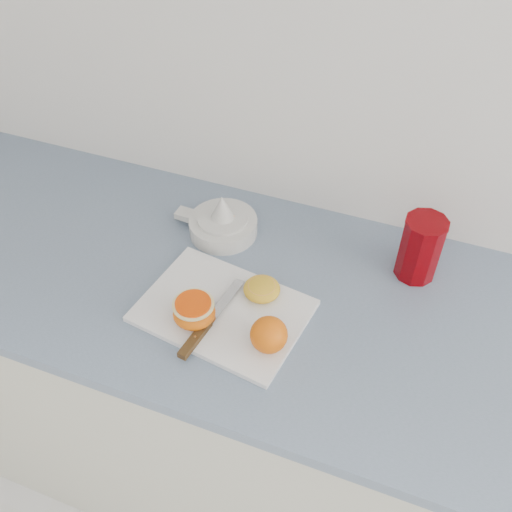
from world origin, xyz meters
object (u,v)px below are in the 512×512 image
object	(u,v)px
citrus_juicer	(222,223)
counter	(297,413)
red_tumbler	(420,250)
cutting_board	(223,311)
half_orange	(194,312)

from	to	relation	value
citrus_juicer	counter	bearing A→B (deg)	-28.66
red_tumbler	counter	bearing A→B (deg)	-139.01
counter	red_tumbler	size ratio (longest dim) A/B	16.04
cutting_board	citrus_juicer	bearing A→B (deg)	113.39
counter	citrus_juicer	bearing A→B (deg)	151.34
cutting_board	red_tumbler	distance (m)	0.43
cutting_board	red_tumbler	bearing A→B (deg)	36.27
counter	red_tumbler	xyz separation A→B (m)	(0.19, 0.16, 0.51)
citrus_juicer	red_tumbler	distance (m)	0.44
half_orange	citrus_juicer	xyz separation A→B (m)	(-0.06, 0.27, -0.01)
half_orange	cutting_board	bearing A→B (deg)	48.98
red_tumbler	half_orange	bearing A→B (deg)	-142.13
counter	cutting_board	xyz separation A→B (m)	(-0.15, -0.09, 0.45)
counter	half_orange	xyz separation A→B (m)	(-0.19, -0.13, 0.48)
counter	red_tumbler	world-z (taller)	red_tumbler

